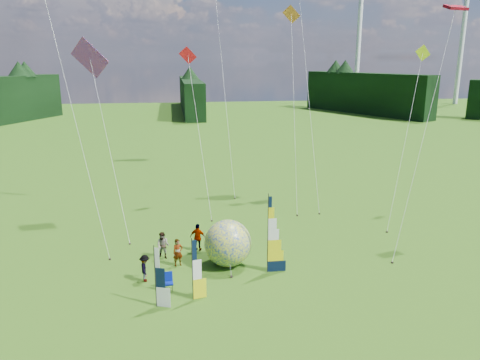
{
  "coord_description": "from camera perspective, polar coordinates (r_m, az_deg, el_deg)",
  "views": [
    {
      "loc": [
        -4.58,
        -20.31,
        11.96
      ],
      "look_at": [
        -1.0,
        4.0,
        5.5
      ],
      "focal_mm": 35.0,
      "sensor_mm": 36.0,
      "label": 1
    }
  ],
  "objects": [
    {
      "name": "ground",
      "position": [
        24.01,
        3.89,
        -15.18
      ],
      "size": [
        220.0,
        220.0,
        0.0
      ],
      "primitive_type": "plane",
      "color": "#435C1C",
      "rests_on": "ground"
    },
    {
      "name": "spectator_a",
      "position": [
        28.09,
        -7.58,
        -8.75
      ],
      "size": [
        0.7,
        0.56,
        1.66
      ],
      "primitive_type": "imported",
      "rotation": [
        0.0,
        0.0,
        0.31
      ],
      "color": "#66594C",
      "rests_on": "ground"
    },
    {
      "name": "small_kite_green",
      "position": [
        44.37,
        -2.07,
        13.19
      ],
      "size": [
        7.78,
        12.9,
        21.55
      ],
      "primitive_type": null,
      "rotation": [
        0.0,
        0.0,
        0.42
      ],
      "color": "green",
      "rests_on": "ground"
    },
    {
      "name": "small_kite_pink",
      "position": [
        29.91,
        -19.58,
        8.18
      ],
      "size": [
        7.39,
        7.84,
        17.97
      ],
      "primitive_type": null,
      "rotation": [
        0.0,
        0.0,
        -0.24
      ],
      "color": "#FA61B9",
      "rests_on": "ground"
    },
    {
      "name": "kite_parafoil",
      "position": [
        31.36,
        21.78,
        7.05
      ],
      "size": [
        9.6,
        9.37,
        16.67
      ],
      "primitive_type": null,
      "rotation": [
        0.0,
        0.0,
        0.09
      ],
      "color": "red",
      "rests_on": "ground"
    },
    {
      "name": "turbine_left",
      "position": [
        137.36,
        25.4,
        14.64
      ],
      "size": [
        8.0,
        1.2,
        30.0
      ],
      "primitive_type": null,
      "color": "silver",
      "rests_on": "ground"
    },
    {
      "name": "kite_whale",
      "position": [
        41.01,
        8.12,
        14.15
      ],
      "size": [
        6.07,
        15.31,
        23.29
      ],
      "primitive_type": null,
      "rotation": [
        0.0,
        0.0,
        -0.16
      ],
      "color": "black",
      "rests_on": "ground"
    },
    {
      "name": "spectator_c",
      "position": [
        26.58,
        -11.51,
        -10.5
      ],
      "size": [
        0.46,
        1.02,
        1.53
      ],
      "primitive_type": "imported",
      "rotation": [
        0.0,
        0.0,
        1.67
      ],
      "color": "#66594C",
      "rests_on": "ground"
    },
    {
      "name": "side_banner_left",
      "position": [
        23.97,
        -5.82,
        -10.91
      ],
      "size": [
        0.91,
        0.29,
        3.23
      ],
      "primitive_type": null,
      "rotation": [
        0.0,
        0.0,
        0.21
      ],
      "color": "yellow",
      "rests_on": "ground"
    },
    {
      "name": "small_kite_orange",
      "position": [
        38.85,
        6.64,
        9.39
      ],
      "size": [
        5.9,
        10.97,
        16.82
      ],
      "primitive_type": null,
      "rotation": [
        0.0,
        0.0,
        -0.23
      ],
      "color": "orange",
      "rests_on": "ground"
    },
    {
      "name": "spectator_d",
      "position": [
        29.99,
        -5.15,
        -6.98
      ],
      "size": [
        1.14,
        0.81,
        1.79
      ],
      "primitive_type": "imported",
      "rotation": [
        0.0,
        0.0,
        2.74
      ],
      "color": "#66594C",
      "rests_on": "ground"
    },
    {
      "name": "feather_banner_main",
      "position": [
        26.55,
        3.41,
        -6.71
      ],
      "size": [
        1.24,
        0.12,
        4.54
      ],
      "primitive_type": null,
      "rotation": [
        0.0,
        0.0,
        -0.02
      ],
      "color": "black",
      "rests_on": "ground"
    },
    {
      "name": "side_banner_far",
      "position": [
        23.65,
        -10.29,
        -11.6
      ],
      "size": [
        0.91,
        0.4,
        3.13
      ],
      "primitive_type": null,
      "rotation": [
        0.0,
        0.0,
        -0.34
      ],
      "color": "white",
      "rests_on": "ground"
    },
    {
      "name": "small_kite_red",
      "position": [
        37.19,
        -5.02,
        6.49
      ],
      "size": [
        3.73,
        9.57,
        13.34
      ],
      "primitive_type": null,
      "rotation": [
        0.0,
        0.0,
        -0.01
      ],
      "color": "red",
      "rests_on": "ground"
    },
    {
      "name": "treeline_ring",
      "position": [
        22.29,
        4.07,
        -6.23
      ],
      "size": [
        210.0,
        210.0,
        8.0
      ],
      "primitive_type": null,
      "color": "black",
      "rests_on": "ground"
    },
    {
      "name": "small_kite_yellow",
      "position": [
        37.01,
        19.63,
        5.68
      ],
      "size": [
        7.42,
        8.83,
        13.36
      ],
      "primitive_type": null,
      "rotation": [
        0.0,
        0.0,
        0.03
      ],
      "color": "#D7EF15",
      "rests_on": "ground"
    },
    {
      "name": "spectator_b",
      "position": [
        29.17,
        -9.38,
        -7.88
      ],
      "size": [
        0.91,
        0.67,
        1.68
      ],
      "primitive_type": "imported",
      "rotation": [
        0.0,
        0.0,
        -0.36
      ],
      "color": "#66594C",
      "rests_on": "ground"
    },
    {
      "name": "bol_inflatable",
      "position": [
        27.7,
        -1.5,
        -7.71
      ],
      "size": [
        3.65,
        3.65,
        2.78
      ],
      "primitive_type": "sphere",
      "rotation": [
        0.0,
        0.0,
        -0.4
      ],
      "color": "navy",
      "rests_on": "ground"
    },
    {
      "name": "kite_rainbow_delta",
      "position": [
        33.96,
        -15.87,
        6.18
      ],
      "size": [
        12.15,
        14.79,
        14.48
      ],
      "primitive_type": null,
      "rotation": [
        0.0,
        0.0,
        -0.39
      ],
      "color": "red",
      "rests_on": "ground"
    },
    {
      "name": "turbine_right",
      "position": [
        132.01,
        14.23,
        15.62
      ],
      "size": [
        8.0,
        1.2,
        30.0
      ],
      "primitive_type": null,
      "color": "silver",
      "rests_on": "ground"
    },
    {
      "name": "camp_chair",
      "position": [
        25.5,
        -8.76,
        -12.2
      ],
      "size": [
        0.6,
        0.6,
        0.97
      ],
      "primitive_type": null,
      "rotation": [
        0.0,
        0.0,
        0.08
      ],
      "color": "navy",
      "rests_on": "ground"
    }
  ]
}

